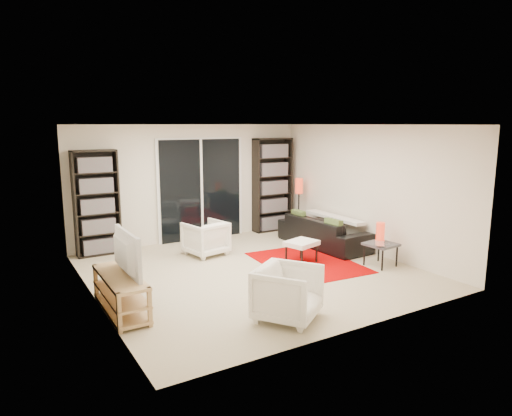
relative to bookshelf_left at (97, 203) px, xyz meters
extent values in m
plane|color=beige|center=(1.95, -2.33, -0.98)|extent=(5.00, 5.00, 0.00)
cube|color=silver|center=(1.95, 0.17, 0.22)|extent=(5.00, 0.02, 2.40)
cube|color=silver|center=(1.95, -4.83, 0.22)|extent=(5.00, 0.02, 2.40)
cube|color=silver|center=(-0.55, -2.33, 0.22)|extent=(0.02, 5.00, 2.40)
cube|color=silver|center=(4.45, -2.33, 0.22)|extent=(0.02, 5.00, 2.40)
cube|color=white|center=(1.95, -2.33, 1.42)|extent=(5.00, 5.00, 0.02)
cube|color=white|center=(2.15, 0.14, 0.07)|extent=(1.92, 0.06, 2.16)
cube|color=black|center=(2.15, 0.10, 0.07)|extent=(1.80, 0.02, 2.10)
cube|color=white|center=(2.15, 0.09, 0.07)|extent=(0.05, 0.02, 2.10)
cube|color=black|center=(0.00, 0.01, 0.00)|extent=(0.80, 0.30, 1.95)
cube|color=#863050|center=(0.00, -0.01, 0.00)|extent=(0.70, 0.22, 1.85)
cube|color=black|center=(3.85, 0.01, 0.07)|extent=(0.90, 0.30, 2.10)
cube|color=#863050|center=(3.85, -0.01, 0.07)|extent=(0.80, 0.22, 2.00)
cube|color=tan|center=(-0.35, -2.88, -0.50)|extent=(0.42, 1.32, 0.04)
cube|color=tan|center=(-0.35, -2.88, -0.73)|extent=(0.42, 1.32, 0.03)
cube|color=tan|center=(-0.35, -2.88, -0.92)|extent=(0.42, 1.32, 0.04)
cube|color=tan|center=(-0.53, -3.51, -0.73)|extent=(0.05, 0.05, 0.50)
cube|color=tan|center=(-0.53, -2.26, -0.73)|extent=(0.05, 0.05, 0.50)
cube|color=tan|center=(-0.17, -3.51, -0.73)|extent=(0.05, 0.05, 0.50)
cube|color=tan|center=(-0.17, -2.26, -0.73)|extent=(0.05, 0.05, 0.50)
imported|color=black|center=(-0.33, -2.88, -0.19)|extent=(0.14, 0.99, 0.57)
cube|color=#AA0000|center=(3.02, -2.41, -0.97)|extent=(1.65, 2.13, 0.01)
imported|color=black|center=(3.98, -1.68, -0.68)|extent=(0.88, 2.05, 0.59)
imported|color=white|center=(1.70, -1.03, -0.66)|extent=(0.80, 0.82, 0.64)
imported|color=white|center=(1.38, -4.17, -0.63)|extent=(1.03, 1.03, 0.68)
cube|color=white|center=(2.92, -2.38, -0.62)|extent=(0.63, 0.56, 0.08)
cylinder|color=black|center=(2.77, -2.60, -0.82)|extent=(0.04, 0.04, 0.32)
cylinder|color=black|center=(2.67, -2.27, -0.82)|extent=(0.04, 0.04, 0.32)
cylinder|color=black|center=(3.17, -2.48, -0.82)|extent=(0.04, 0.04, 0.32)
cylinder|color=black|center=(3.08, -2.15, -0.82)|extent=(0.04, 0.04, 0.32)
cube|color=#3F4044|center=(4.00, -3.20, -0.60)|extent=(0.52, 0.52, 0.04)
cylinder|color=black|center=(3.83, -3.41, -0.79)|extent=(0.03, 0.03, 0.38)
cylinder|color=black|center=(3.79, -3.03, -0.79)|extent=(0.03, 0.03, 0.38)
cylinder|color=black|center=(4.21, -3.37, -0.79)|extent=(0.03, 0.03, 0.38)
cylinder|color=black|center=(4.17, -2.99, -0.79)|extent=(0.03, 0.03, 0.38)
imported|color=silver|center=(3.94, -3.30, -0.56)|extent=(0.42, 0.42, 0.03)
cylinder|color=red|center=(4.09, -3.08, -0.41)|extent=(0.15, 0.15, 0.33)
cylinder|color=black|center=(4.20, -0.54, -0.96)|extent=(0.19, 0.19, 0.03)
cylinder|color=black|center=(4.20, -0.54, -0.51)|extent=(0.03, 0.03, 0.93)
cylinder|color=red|center=(4.20, -0.54, 0.09)|extent=(0.17, 0.17, 0.33)
camera|label=1|loc=(-1.72, -8.58, 1.44)|focal=32.00mm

